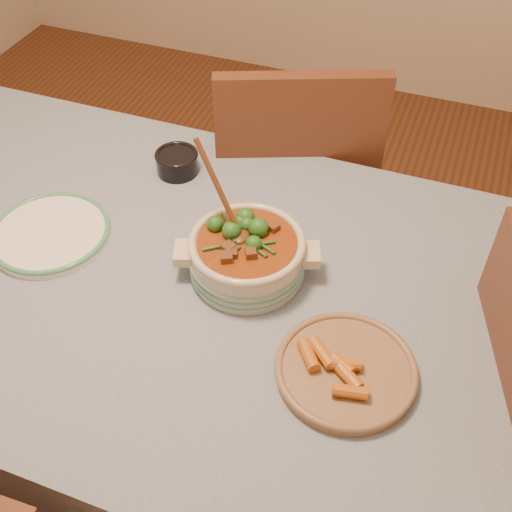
{
  "coord_description": "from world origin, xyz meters",
  "views": [
    {
      "loc": [
        0.59,
        -0.88,
        1.82
      ],
      "look_at": [
        0.26,
        0.03,
        0.84
      ],
      "focal_mm": 45.0,
      "sensor_mm": 36.0,
      "label": 1
    }
  ],
  "objects": [
    {
      "name": "dining_table",
      "position": [
        0.0,
        0.0,
        0.66
      ],
      "size": [
        1.68,
        1.08,
        0.76
      ],
      "color": "brown",
      "rests_on": "floor"
    },
    {
      "name": "condiment_bowl",
      "position": [
        -0.08,
        0.34,
        0.79
      ],
      "size": [
        0.13,
        0.13,
        0.06
      ],
      "rotation": [
        0.0,
        0.0,
        0.22
      ],
      "color": "black",
      "rests_on": "dining_table"
    },
    {
      "name": "floor",
      "position": [
        0.0,
        0.0,
        0.0
      ],
      "size": [
        4.5,
        4.5,
        0.0
      ],
      "primitive_type": "plane",
      "color": "#482814",
      "rests_on": "ground"
    },
    {
      "name": "white_plate",
      "position": [
        -0.26,
        0.0,
        0.77
      ],
      "size": [
        0.34,
        0.34,
        0.03
      ],
      "rotation": [
        0.0,
        0.0,
        0.2
      ],
      "color": "white",
      "rests_on": "dining_table"
    },
    {
      "name": "fried_plate",
      "position": [
        0.51,
        -0.13,
        0.77
      ],
      "size": [
        0.31,
        0.31,
        0.05
      ],
      "rotation": [
        0.0,
        0.0,
        0.14
      ],
      "color": "#7F6346",
      "rests_on": "dining_table"
    },
    {
      "name": "stew_casserole",
      "position": [
        0.23,
        0.05,
        0.82
      ],
      "size": [
        0.33,
        0.32,
        0.31
      ],
      "rotation": [
        0.0,
        0.0,
        0.34
      ],
      "color": "beige",
      "rests_on": "dining_table"
    },
    {
      "name": "chair_far",
      "position": [
        0.15,
        0.65,
        0.56
      ],
      "size": [
        0.6,
        0.6,
        1.0
      ],
      "rotation": [
        0.0,
        0.0,
        3.52
      ],
      "color": "#562C1A",
      "rests_on": "floor"
    }
  ]
}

